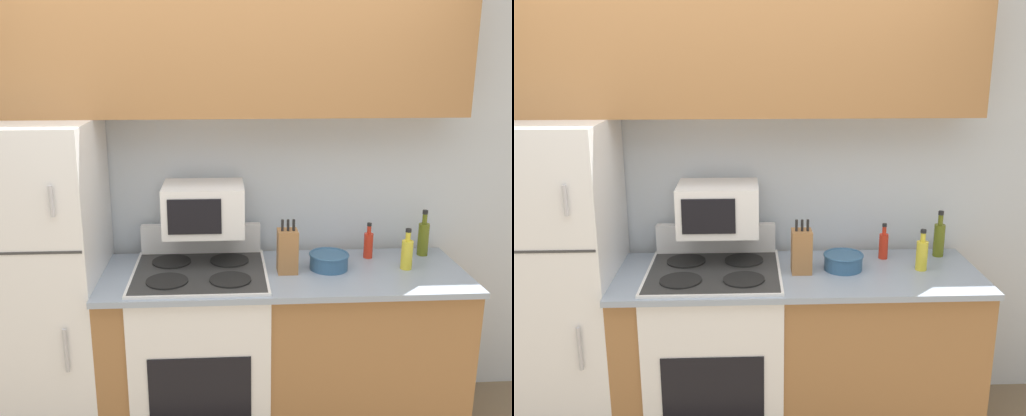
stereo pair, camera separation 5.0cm
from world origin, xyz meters
The scene contains 11 objects.
wall_back centered at (0.00, 0.70, 1.27)m, with size 8.00×0.05×2.55m.
lower_cabinets centered at (0.33, 0.31, 0.47)m, with size 1.89×0.66×0.94m.
refrigerator centered at (-0.94, 0.33, 0.86)m, with size 0.66×0.69×1.72m.
upper_cabinets centered at (0.00, 0.51, 2.07)m, with size 2.55×0.31×0.70m.
stove centered at (-0.11, 0.30, 0.49)m, with size 0.69×0.64×1.11m.
microwave centered at (-0.09, 0.44, 1.25)m, with size 0.42×0.32×0.26m.
knife_block centered at (0.34, 0.29, 1.05)m, with size 0.10×0.11×0.29m.
bowl centered at (0.57, 0.32, 0.98)m, with size 0.21×0.21×0.09m.
bottle_olive_oil centered at (1.13, 0.50, 1.04)m, with size 0.06×0.06×0.26m.
bottle_hot_sauce centered at (0.82, 0.48, 1.02)m, with size 0.05×0.05×0.20m.
bottle_cooking_spray centered at (0.97, 0.30, 1.02)m, with size 0.06×0.06×0.22m.
Camera 1 is at (0.02, -2.47, 2.04)m, focal length 40.00 mm.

